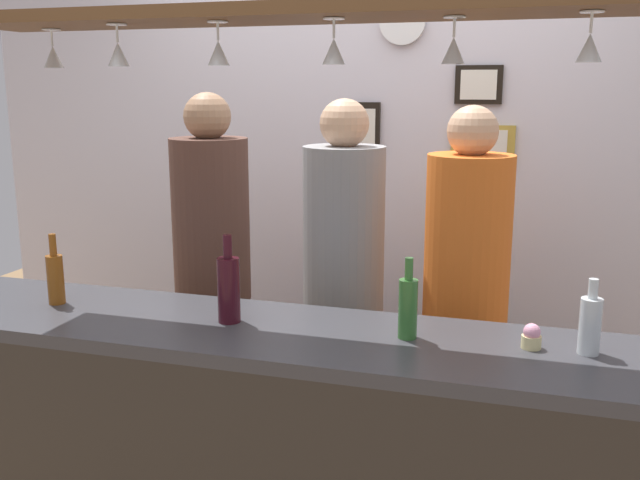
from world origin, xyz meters
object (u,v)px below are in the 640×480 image
at_px(cupcake, 532,337).
at_px(person_right_orange_shirt, 466,275).
at_px(bottle_beer_green_import, 408,306).
at_px(wall_clock, 403,21).
at_px(picture_frame_upper_small, 479,85).
at_px(picture_frame_lower_pair, 483,144).
at_px(person_middle_grey_shirt, 343,262).
at_px(bottle_beer_amber_tall, 55,277).
at_px(picture_frame_crest, 362,129).
at_px(bottle_wine_dark_red, 229,288).
at_px(person_left_brown_shirt, 212,249).
at_px(bottle_soda_clear, 590,324).

bearing_deg(cupcake, person_right_orange_shirt, 111.23).
xyz_separation_m(bottle_beer_green_import, wall_clock, (-0.29, 1.36, 0.98)).
bearing_deg(picture_frame_upper_small, picture_frame_lower_pair, 0.00).
relative_size(person_middle_grey_shirt, bottle_beer_amber_tall, 6.58).
xyz_separation_m(bottle_beer_green_import, picture_frame_crest, (-0.48, 1.37, 0.47)).
xyz_separation_m(bottle_wine_dark_red, picture_frame_crest, (0.12, 1.39, 0.45)).
relative_size(person_left_brown_shirt, bottle_beer_green_import, 6.66).
bearing_deg(bottle_wine_dark_red, bottle_beer_amber_tall, 179.44).
distance_m(bottle_wine_dark_red, picture_frame_crest, 1.46).
relative_size(person_middle_grey_shirt, cupcake, 21.92).
bearing_deg(cupcake, bottle_beer_amber_tall, -179.00).
distance_m(picture_frame_upper_small, wall_clock, 0.47).
distance_m(person_left_brown_shirt, cupcake, 1.52).
height_order(person_right_orange_shirt, picture_frame_upper_small, picture_frame_upper_small).
relative_size(bottle_beer_green_import, wall_clock, 1.18).
distance_m(bottle_beer_green_import, picture_frame_crest, 1.52).
height_order(person_right_orange_shirt, bottle_wine_dark_red, person_right_orange_shirt).
bearing_deg(bottle_soda_clear, person_right_orange_shirt, 122.56).
xyz_separation_m(bottle_wine_dark_red, picture_frame_lower_pair, (0.71, 1.39, 0.39)).
relative_size(bottle_beer_green_import, picture_frame_lower_pair, 0.87).
relative_size(person_middle_grey_shirt, picture_frame_upper_small, 7.77).
height_order(person_right_orange_shirt, bottle_soda_clear, person_right_orange_shirt).
height_order(bottle_beer_green_import, bottle_wine_dark_red, bottle_wine_dark_red).
relative_size(bottle_soda_clear, bottle_wine_dark_red, 0.77).
bearing_deg(person_left_brown_shirt, cupcake, -25.75).
xyz_separation_m(cupcake, picture_frame_crest, (-0.86, 1.35, 0.53)).
height_order(person_middle_grey_shirt, picture_frame_lower_pair, person_middle_grey_shirt).
distance_m(bottle_soda_clear, picture_frame_upper_small, 1.58).
bearing_deg(picture_frame_lower_pair, wall_clock, -179.11).
height_order(picture_frame_upper_small, wall_clock, wall_clock).
height_order(person_right_orange_shirt, bottle_beer_amber_tall, person_right_orange_shirt).
height_order(person_middle_grey_shirt, cupcake, person_middle_grey_shirt).
xyz_separation_m(bottle_beer_green_import, picture_frame_lower_pair, (0.11, 1.37, 0.40)).
bearing_deg(picture_frame_crest, bottle_soda_clear, -52.88).
relative_size(person_left_brown_shirt, bottle_beer_amber_tall, 6.66).
xyz_separation_m(picture_frame_lower_pair, wall_clock, (-0.40, -0.01, 0.57)).
relative_size(person_right_orange_shirt, cupcake, 21.63).
bearing_deg(person_middle_grey_shirt, bottle_soda_clear, -35.29).
height_order(person_middle_grey_shirt, bottle_beer_green_import, person_middle_grey_shirt).
bearing_deg(picture_frame_upper_small, wall_clock, -179.03).
distance_m(bottle_beer_green_import, bottle_wine_dark_red, 0.60).
bearing_deg(picture_frame_upper_small, bottle_soda_clear, -71.19).
relative_size(picture_frame_crest, picture_frame_upper_small, 1.18).
xyz_separation_m(bottle_soda_clear, picture_frame_upper_small, (-0.46, 1.35, 0.69)).
height_order(person_right_orange_shirt, picture_frame_lower_pair, person_right_orange_shirt).
bearing_deg(picture_frame_crest, person_right_orange_shirt, -48.98).
bearing_deg(bottle_beer_green_import, bottle_beer_amber_tall, -179.51).
bearing_deg(picture_frame_upper_small, person_left_brown_shirt, -147.32).
relative_size(person_middle_grey_shirt, bottle_soda_clear, 7.43).
height_order(bottle_beer_amber_tall, wall_clock, wall_clock).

